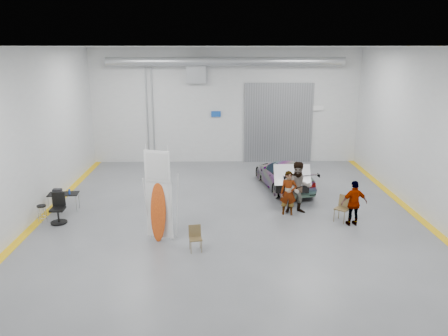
{
  "coord_description": "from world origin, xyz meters",
  "views": [
    {
      "loc": [
        -0.51,
        -14.88,
        5.98
      ],
      "look_at": [
        -0.2,
        1.27,
        1.5
      ],
      "focal_mm": 35.0,
      "sensor_mm": 36.0,
      "label": 1
    }
  ],
  "objects_px": {
    "folding_chair_near": "(196,243)",
    "work_table": "(62,193)",
    "sedan_car": "(284,175)",
    "shop_stool": "(42,214)",
    "person_b": "(299,188)",
    "surfboard_display": "(161,203)",
    "person_a": "(288,193)",
    "office_chair": "(58,210)",
    "folding_chair_far": "(341,214)",
    "person_c": "(354,203)"
  },
  "relations": [
    {
      "from": "shop_stool",
      "to": "office_chair",
      "type": "distance_m",
      "value": 0.6
    },
    {
      "from": "folding_chair_near",
      "to": "surfboard_display",
      "type": "bearing_deg",
      "value": 135.41
    },
    {
      "from": "person_c",
      "to": "folding_chair_near",
      "type": "distance_m",
      "value": 5.73
    },
    {
      "from": "person_b",
      "to": "person_c",
      "type": "relative_size",
      "value": 1.22
    },
    {
      "from": "person_c",
      "to": "office_chair",
      "type": "height_order",
      "value": "person_c"
    },
    {
      "from": "sedan_car",
      "to": "office_chair",
      "type": "xyz_separation_m",
      "value": [
        -8.53,
        -3.78,
        -0.15
      ]
    },
    {
      "from": "folding_chair_near",
      "to": "sedan_car",
      "type": "bearing_deg",
      "value": 49.38
    },
    {
      "from": "work_table",
      "to": "folding_chair_near",
      "type": "bearing_deg",
      "value": -34.05
    },
    {
      "from": "person_b",
      "to": "folding_chair_near",
      "type": "distance_m",
      "value": 4.88
    },
    {
      "from": "folding_chair_near",
      "to": "office_chair",
      "type": "height_order",
      "value": "office_chair"
    },
    {
      "from": "person_a",
      "to": "folding_chair_near",
      "type": "height_order",
      "value": "person_a"
    },
    {
      "from": "sedan_car",
      "to": "folding_chair_near",
      "type": "xyz_separation_m",
      "value": [
        -3.62,
        -6.09,
        -0.37
      ]
    },
    {
      "from": "surfboard_display",
      "to": "folding_chair_far",
      "type": "height_order",
      "value": "surfboard_display"
    },
    {
      "from": "sedan_car",
      "to": "person_b",
      "type": "distance_m",
      "value": 3.0
    },
    {
      "from": "person_b",
      "to": "person_c",
      "type": "xyz_separation_m",
      "value": [
        1.7,
        -1.2,
        -0.18
      ]
    },
    {
      "from": "sedan_car",
      "to": "person_b",
      "type": "height_order",
      "value": "person_b"
    },
    {
      "from": "person_a",
      "to": "work_table",
      "type": "height_order",
      "value": "person_a"
    },
    {
      "from": "folding_chair_far",
      "to": "shop_stool",
      "type": "bearing_deg",
      "value": -139.37
    },
    {
      "from": "person_a",
      "to": "work_table",
      "type": "xyz_separation_m",
      "value": [
        -8.45,
        0.53,
        -0.14
      ]
    },
    {
      "from": "shop_stool",
      "to": "work_table",
      "type": "xyz_separation_m",
      "value": [
        0.32,
        1.17,
        0.36
      ]
    },
    {
      "from": "person_a",
      "to": "shop_stool",
      "type": "relative_size",
      "value": 2.55
    },
    {
      "from": "work_table",
      "to": "office_chair",
      "type": "relative_size",
      "value": 1.06
    },
    {
      "from": "folding_chair_far",
      "to": "work_table",
      "type": "xyz_separation_m",
      "value": [
        -10.24,
        1.25,
        0.4
      ]
    },
    {
      "from": "sedan_car",
      "to": "office_chair",
      "type": "bearing_deg",
      "value": 13.72
    },
    {
      "from": "office_chair",
      "to": "surfboard_display",
      "type": "bearing_deg",
      "value": -24.04
    },
    {
      "from": "person_b",
      "to": "person_a",
      "type": "bearing_deg",
      "value": -163.7
    },
    {
      "from": "folding_chair_far",
      "to": "shop_stool",
      "type": "distance_m",
      "value": 10.56
    },
    {
      "from": "person_b",
      "to": "folding_chair_near",
      "type": "height_order",
      "value": "person_b"
    },
    {
      "from": "person_b",
      "to": "surfboard_display",
      "type": "relative_size",
      "value": 0.63
    },
    {
      "from": "sedan_car",
      "to": "person_c",
      "type": "height_order",
      "value": "person_c"
    },
    {
      "from": "sedan_car",
      "to": "person_c",
      "type": "bearing_deg",
      "value": 102.65
    },
    {
      "from": "sedan_car",
      "to": "person_a",
      "type": "xyz_separation_m",
      "value": [
        -0.34,
        -3.12,
        0.21
      ]
    },
    {
      "from": "shop_stool",
      "to": "folding_chair_near",
      "type": "bearing_deg",
      "value": -22.93
    },
    {
      "from": "shop_stool",
      "to": "office_chair",
      "type": "bearing_deg",
      "value": -0.84
    },
    {
      "from": "sedan_car",
      "to": "shop_stool",
      "type": "height_order",
      "value": "sedan_car"
    },
    {
      "from": "person_b",
      "to": "work_table",
      "type": "bearing_deg",
      "value": 173.61
    },
    {
      "from": "folding_chair_far",
      "to": "folding_chair_near",
      "type": "bearing_deg",
      "value": -115.06
    },
    {
      "from": "folding_chair_far",
      "to": "work_table",
      "type": "distance_m",
      "value": 10.33
    },
    {
      "from": "person_c",
      "to": "folding_chair_far",
      "type": "bearing_deg",
      "value": -54.74
    },
    {
      "from": "person_c",
      "to": "work_table",
      "type": "bearing_deg",
      "value": -15.92
    },
    {
      "from": "person_b",
      "to": "shop_stool",
      "type": "height_order",
      "value": "person_b"
    },
    {
      "from": "shop_stool",
      "to": "work_table",
      "type": "distance_m",
      "value": 1.27
    },
    {
      "from": "person_a",
      "to": "person_c",
      "type": "height_order",
      "value": "person_a"
    },
    {
      "from": "person_b",
      "to": "surfboard_display",
      "type": "xyz_separation_m",
      "value": [
        -4.79,
        -2.35,
        0.29
      ]
    },
    {
      "from": "person_c",
      "to": "surfboard_display",
      "type": "xyz_separation_m",
      "value": [
        -6.49,
        -1.14,
        0.47
      ]
    },
    {
      "from": "sedan_car",
      "to": "shop_stool",
      "type": "distance_m",
      "value": 9.87
    },
    {
      "from": "person_c",
      "to": "office_chair",
      "type": "distance_m",
      "value": 10.3
    },
    {
      "from": "person_c",
      "to": "folding_chair_far",
      "type": "relative_size",
      "value": 1.73
    },
    {
      "from": "folding_chair_near",
      "to": "work_table",
      "type": "xyz_separation_m",
      "value": [
        -5.17,
        3.5,
        0.44
      ]
    },
    {
      "from": "person_c",
      "to": "office_chair",
      "type": "xyz_separation_m",
      "value": [
        -10.29,
        0.4,
        -0.34
      ]
    }
  ]
}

